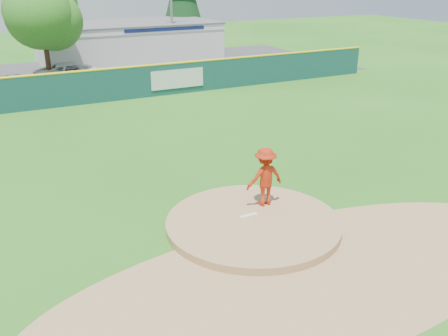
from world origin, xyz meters
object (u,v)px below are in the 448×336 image
pool_building_grp (128,41)px  deciduous_tree (42,17)px  pitcher (265,177)px  van (72,72)px

pool_building_grp → deciduous_tree: bearing=-138.8°
deciduous_tree → pitcher: bearing=-83.2°
pitcher → van: pitcher is taller
van → deciduous_tree: 4.13m
pitcher → deciduous_tree: 24.58m
pitcher → pool_building_grp: 31.60m
pitcher → van: (-1.36, 24.20, -0.53)m
pitcher → pool_building_grp: size_ratio=0.13×
van → deciduous_tree: (-1.54, -0.01, 3.83)m
pitcher → deciduous_tree: (-2.90, 24.19, 3.31)m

